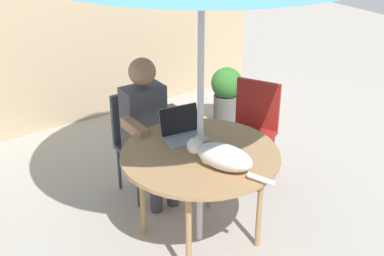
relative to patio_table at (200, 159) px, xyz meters
The scene contains 9 objects.
ground_plane 0.69m from the patio_table, ahead, with size 14.00×14.00×0.00m, color gray.
fence_back 2.49m from the patio_table, 90.00° to the left, with size 4.86×0.08×1.72m, color tan.
patio_table is the anchor object (origin of this frame).
chair_occupied 0.90m from the patio_table, 90.00° to the left, with size 0.40×0.40×0.88m.
chair_empty 1.09m from the patio_table, 28.57° to the left, with size 0.54×0.54×0.88m.
person_seated 0.73m from the patio_table, 90.00° to the left, with size 0.48×0.48×1.22m.
laptop 0.30m from the patio_table, 83.16° to the left, with size 0.33×0.29×0.21m.
cat 0.28m from the patio_table, 90.98° to the right, with size 0.33×0.62×0.17m.
potted_plant_by_chair 2.09m from the patio_table, 46.59° to the left, with size 0.34×0.34×0.64m.
Camera 1 is at (-1.82, -2.54, 2.49)m, focal length 47.98 mm.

